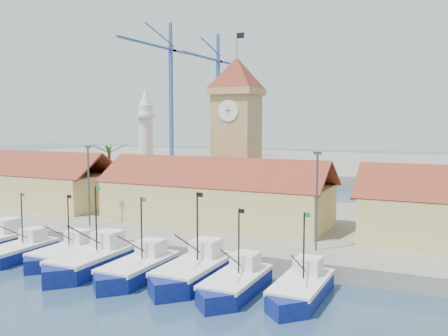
% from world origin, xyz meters
% --- Properties ---
extents(ground, '(400.00, 400.00, 0.00)m').
position_xyz_m(ground, '(0.00, 0.00, 0.00)').
color(ground, '#1D3A4F').
rests_on(ground, ground).
extents(quay, '(140.00, 32.00, 1.50)m').
position_xyz_m(quay, '(0.00, 24.00, 0.75)').
color(quay, gray).
rests_on(quay, ground).
extents(terminal, '(240.00, 80.00, 2.00)m').
position_xyz_m(terminal, '(0.00, 110.00, 1.00)').
color(terminal, gray).
rests_on(terminal, ground).
extents(boat_2, '(3.25, 8.91, 6.74)m').
position_xyz_m(boat_2, '(-12.57, 2.09, 0.70)').
color(boat_2, navy).
rests_on(boat_2, ground).
extents(boat_3, '(3.22, 8.83, 6.68)m').
position_xyz_m(boat_3, '(-7.93, 3.37, 0.69)').
color(boat_3, navy).
rests_on(boat_3, ground).
extents(boat_4, '(3.82, 10.48, 7.93)m').
position_xyz_m(boat_4, '(-3.68, 2.09, 0.82)').
color(boat_4, navy).
rests_on(boat_4, ground).
extents(boat_5, '(3.49, 9.56, 7.23)m').
position_xyz_m(boat_5, '(1.23, 2.07, 0.75)').
color(boat_5, navy).
rests_on(boat_5, ground).
extents(boat_6, '(3.78, 10.35, 7.83)m').
position_xyz_m(boat_6, '(5.98, 3.18, 0.81)').
color(boat_6, navy).
rests_on(boat_6, ground).
extents(boat_7, '(3.34, 9.14, 6.92)m').
position_xyz_m(boat_7, '(10.25, 2.10, 0.72)').
color(boat_7, navy).
rests_on(boat_7, ground).
extents(boat_8, '(3.30, 9.05, 6.85)m').
position_xyz_m(boat_8, '(15.16, 3.01, 0.71)').
color(boat_8, navy).
rests_on(boat_8, ground).
extents(hall_left, '(31.20, 10.13, 7.61)m').
position_xyz_m(hall_left, '(-32.00, 20.00, 3.99)').
color(hall_left, '#D6C875').
rests_on(hall_left, quay).
extents(hall_center, '(27.04, 10.13, 7.61)m').
position_xyz_m(hall_center, '(0.00, 20.00, 3.99)').
color(hall_center, '#D6C875').
rests_on(hall_center, quay).
extents(clock_tower, '(5.80, 5.80, 22.70)m').
position_xyz_m(clock_tower, '(0.00, 26.00, 11.96)').
color(clock_tower, tan).
rests_on(clock_tower, quay).
extents(minaret, '(3.00, 3.00, 16.30)m').
position_xyz_m(minaret, '(-15.00, 28.00, 9.73)').
color(minaret, silver).
rests_on(minaret, quay).
extents(palm_tree, '(5.60, 5.03, 8.39)m').
position_xyz_m(palm_tree, '(-20.00, 26.00, 6.25)').
color(palm_tree, brown).
rests_on(palm_tree, quay).
extents(lamp_posts, '(80.70, 0.25, 9.03)m').
position_xyz_m(lamp_posts, '(0.50, 12.00, 6.48)').
color(lamp_posts, '#3F3F44').
rests_on(lamp_posts, quay).
extents(crane_blue_far, '(1.00, 36.78, 41.08)m').
position_xyz_m(crane_blue_far, '(-55.20, 99.93, 25.12)').
color(crane_blue_far, '#305292').
rests_on(crane_blue_far, terminal).
extents(crane_blue_near, '(1.00, 32.08, 37.69)m').
position_xyz_m(crane_blue_near, '(-41.96, 106.56, 22.86)').
color(crane_blue_near, '#305292').
rests_on(crane_blue_near, terminal).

